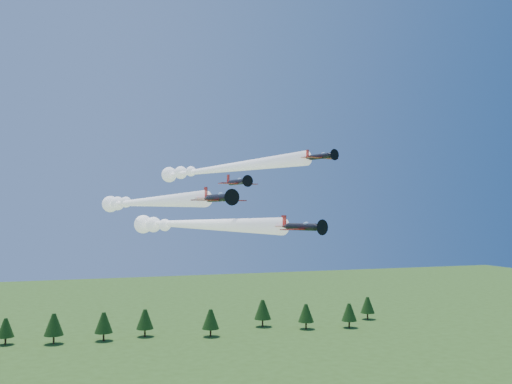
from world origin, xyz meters
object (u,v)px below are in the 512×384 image
object	(u,v)px
plane_lead	(189,224)
plane_slot	(237,182)
plane_left	(141,202)
plane_right	(215,169)

from	to	relation	value
plane_lead	plane_slot	distance (m)	14.31
plane_left	plane_slot	xyz separation A→B (m)	(12.44, -23.34, 2.92)
plane_lead	plane_slot	world-z (taller)	plane_slot
plane_left	plane_right	bearing A→B (deg)	4.74
plane_left	plane_slot	distance (m)	26.61
plane_lead	plane_right	world-z (taller)	plane_right
plane_right	plane_slot	bearing A→B (deg)	-113.92
plane_slot	plane_right	bearing A→B (deg)	72.40
plane_lead	plane_slot	bearing A→B (deg)	-83.34
plane_slot	plane_lead	bearing A→B (deg)	105.95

